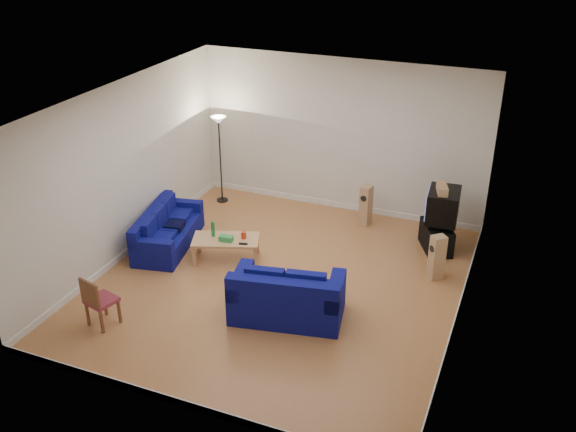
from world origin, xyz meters
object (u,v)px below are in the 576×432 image
at_px(tv_stand, 436,237).
at_px(sofa_three_seat, 166,233).
at_px(coffee_table, 226,241).
at_px(television, 443,205).
at_px(sofa_loveseat, 287,300).

bearing_deg(tv_stand, sofa_three_seat, -95.25).
bearing_deg(tv_stand, coffee_table, -87.87).
height_order(tv_stand, television, television).
relative_size(sofa_loveseat, coffee_table, 1.42).
xyz_separation_m(sofa_three_seat, coffee_table, (1.30, -0.05, 0.11)).
bearing_deg(coffee_table, television, 28.35).
relative_size(sofa_three_seat, tv_stand, 2.43).
bearing_deg(tv_stand, sofa_loveseat, -55.55).
distance_m(sofa_three_seat, coffee_table, 1.31).
bearing_deg(sofa_loveseat, sofa_three_seat, 145.53).
relative_size(sofa_three_seat, television, 2.51).
bearing_deg(television, tv_stand, -44.10).
relative_size(sofa_three_seat, coffee_table, 1.51).
bearing_deg(coffee_table, tv_stand, 27.97).
xyz_separation_m(sofa_three_seat, tv_stand, (4.77, 1.79, -0.02)).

